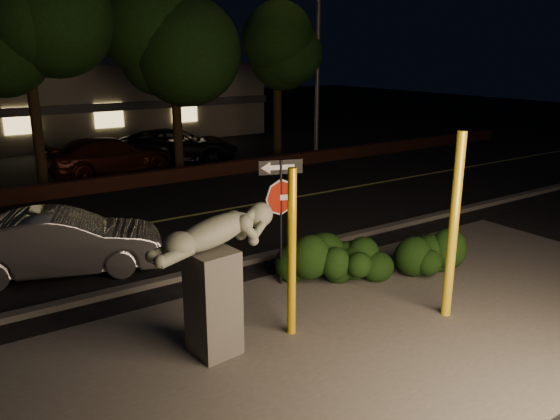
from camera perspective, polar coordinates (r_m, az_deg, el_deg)
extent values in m
plane|color=black|center=(18.66, -13.99, 1.47)|extent=(90.00, 90.00, 0.00)
cube|color=#4C4944|center=(9.67, 9.77, -12.34)|extent=(14.00, 6.00, 0.02)
cube|color=black|center=(15.96, -10.26, -0.77)|extent=(80.00, 8.00, 0.01)
cube|color=#C8C450|center=(15.95, -10.26, -0.72)|extent=(80.00, 0.12, 0.00)
cube|color=#4C4944|center=(12.48, -2.60, -5.12)|extent=(80.00, 0.25, 0.12)
cube|color=#4C2518|center=(19.80, -15.35, 2.95)|extent=(40.00, 0.35, 0.50)
cube|color=black|center=(25.22, -19.53, 4.80)|extent=(40.00, 12.00, 0.01)
cube|color=#71675B|center=(32.72, -23.52, 10.36)|extent=(22.00, 10.00, 4.00)
cube|color=#333338|center=(27.74, -21.48, 9.75)|extent=(22.00, 0.20, 0.40)
cube|color=#FFD87F|center=(27.47, -25.51, 8.40)|extent=(1.40, 0.08, 1.20)
cube|color=#FFD87F|center=(28.33, -17.44, 9.42)|extent=(1.40, 0.08, 1.20)
cube|color=#FFD87F|center=(29.70, -9.95, 10.19)|extent=(1.40, 0.08, 1.20)
cylinder|color=black|center=(20.71, -24.08, 7.98)|extent=(0.36, 0.36, 4.25)
ellipsoid|color=black|center=(20.61, -25.40, 18.85)|extent=(5.20, 5.20, 4.68)
cylinder|color=black|center=(21.75, -10.70, 9.09)|extent=(0.36, 0.36, 4.00)
ellipsoid|color=black|center=(21.63, -11.23, 18.80)|extent=(4.80, 4.80, 4.32)
cylinder|color=black|center=(24.57, -0.26, 10.04)|extent=(0.36, 0.36, 3.90)
ellipsoid|color=black|center=(24.44, -0.27, 18.20)|extent=(4.40, 4.40, 3.96)
cylinder|color=yellow|center=(8.88, 1.24, -4.65)|extent=(0.14, 0.14, 2.87)
cylinder|color=yellow|center=(9.89, 17.67, -1.76)|extent=(0.17, 0.17, 3.35)
cylinder|color=black|center=(10.85, 0.08, -1.49)|extent=(0.06, 0.06, 2.59)
cube|color=white|center=(10.70, 0.09, 1.34)|extent=(0.38, 0.15, 0.11)
cube|color=black|center=(10.56, 0.09, 4.49)|extent=(0.84, 0.30, 0.28)
cube|color=white|center=(10.56, 0.09, 4.49)|extent=(0.53, 0.19, 0.11)
cube|color=#4C4944|center=(8.61, -7.00, -9.63)|extent=(0.74, 0.74, 1.72)
sphere|color=slate|center=(8.66, -2.09, -0.50)|extent=(0.40, 0.40, 0.40)
ellipsoid|color=black|center=(11.53, 4.07, -4.65)|extent=(2.05, 1.29, 0.99)
ellipsoid|color=black|center=(11.32, 7.91, -5.19)|extent=(1.68, 1.23, 0.99)
ellipsoid|color=black|center=(12.12, 15.02, -4.04)|extent=(1.72, 1.39, 1.03)
cylinder|color=#444549|center=(23.62, 3.98, 16.73)|extent=(0.19, 0.19, 9.64)
imported|color=#A1A0A4|center=(12.51, -21.84, -3.22)|extent=(4.39, 2.65, 1.37)
imported|color=#39140D|center=(22.12, -17.38, 5.41)|extent=(5.22, 2.67, 1.45)
imported|color=black|center=(23.90, -10.72, 6.60)|extent=(5.69, 4.24, 1.44)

